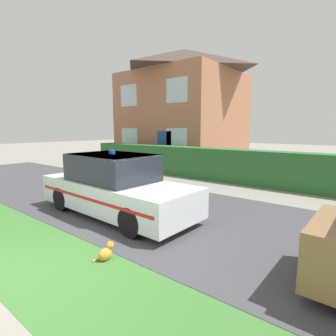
# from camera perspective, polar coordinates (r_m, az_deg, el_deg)

# --- Properties ---
(ground_plane) EXTENTS (80.00, 80.00, 0.00)m
(ground_plane) POSITION_cam_1_polar(r_m,az_deg,el_deg) (4.94, -29.69, -19.31)
(ground_plane) COLOR gray
(road_strip) EXTENTS (28.00, 5.04, 0.01)m
(road_strip) POSITION_cam_1_polar(r_m,az_deg,el_deg) (7.14, 0.70, -9.53)
(road_strip) COLOR #424247
(road_strip) RESTS_ON ground
(lawn_verge) EXTENTS (28.00, 1.78, 0.01)m
(lawn_verge) POSITION_cam_1_polar(r_m,az_deg,el_deg) (5.09, -24.80, -18.05)
(lawn_verge) COLOR #3D7533
(lawn_verge) RESTS_ON ground
(garden_hedge) EXTENTS (15.54, 0.85, 1.38)m
(garden_hedge) POSITION_cam_1_polar(r_m,az_deg,el_deg) (11.54, 11.54, 0.72)
(garden_hedge) COLOR #2D662D
(garden_hedge) RESTS_ON ground
(police_car) EXTENTS (4.55, 1.84, 1.67)m
(police_car) POSITION_cam_1_polar(r_m,az_deg,el_deg) (6.92, -11.42, -3.97)
(police_car) COLOR black
(police_car) RESTS_ON road_strip
(cat) EXTENTS (0.22, 0.35, 0.32)m
(cat) POSITION_cam_1_polar(r_m,az_deg,el_deg) (4.80, -13.30, -17.50)
(cat) COLOR orange
(cat) RESTS_ON ground
(house_left) EXTENTS (7.07, 6.98, 7.42)m
(house_left) POSITION_cam_1_polar(r_m,az_deg,el_deg) (18.24, 3.49, 13.37)
(house_left) COLOR #A86B4C
(house_left) RESTS_ON ground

